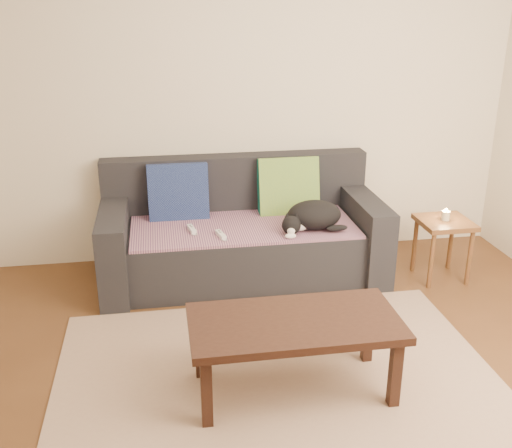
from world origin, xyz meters
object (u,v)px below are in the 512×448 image
(sofa, at_px, (242,237))
(wii_remote_b, at_px, (221,235))
(wii_remote_a, at_px, (192,229))
(coffee_table, at_px, (295,329))
(cat, at_px, (312,216))
(side_table, at_px, (444,230))

(sofa, height_order, wii_remote_b, sofa)
(wii_remote_a, bearing_deg, sofa, -78.55)
(wii_remote_a, xyz_separation_m, wii_remote_b, (0.20, -0.14, 0.00))
(coffee_table, bearing_deg, cat, 71.80)
(wii_remote_a, distance_m, wii_remote_b, 0.24)
(coffee_table, bearing_deg, wii_remote_b, 101.69)
(wii_remote_b, distance_m, side_table, 1.69)
(coffee_table, bearing_deg, wii_remote_a, 108.19)
(wii_remote_a, relative_size, side_table, 0.32)
(cat, height_order, coffee_table, cat)
(sofa, xyz_separation_m, wii_remote_b, (-0.19, -0.30, 0.15))
(wii_remote_a, bearing_deg, wii_remote_b, -136.13)
(cat, height_order, wii_remote_b, cat)
(wii_remote_b, height_order, side_table, side_table)
(wii_remote_a, height_order, side_table, side_table)
(cat, relative_size, coffee_table, 0.44)
(side_table, bearing_deg, sofa, 167.92)
(sofa, distance_m, wii_remote_a, 0.44)
(cat, bearing_deg, sofa, 160.63)
(side_table, bearing_deg, cat, 176.20)
(cat, height_order, side_table, cat)
(sofa, distance_m, cat, 0.60)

